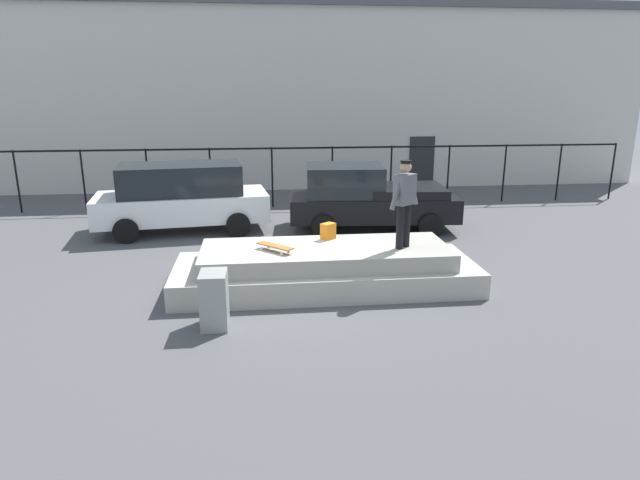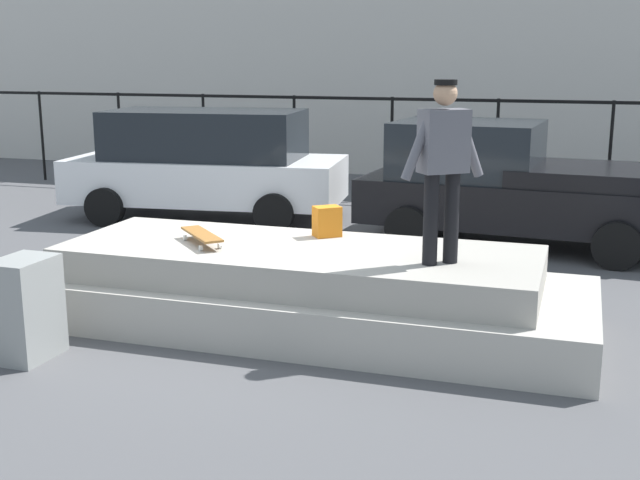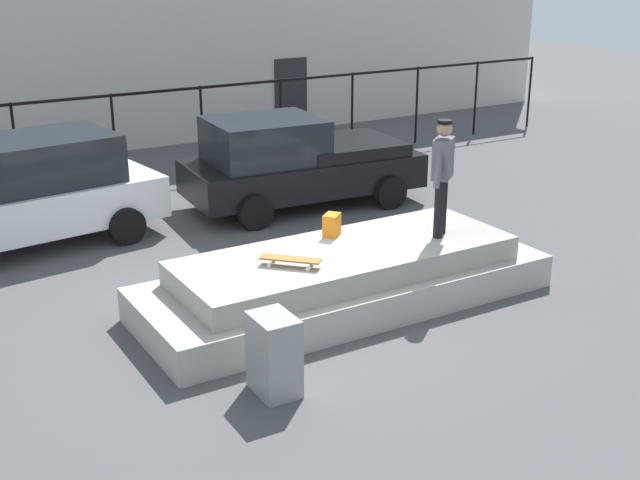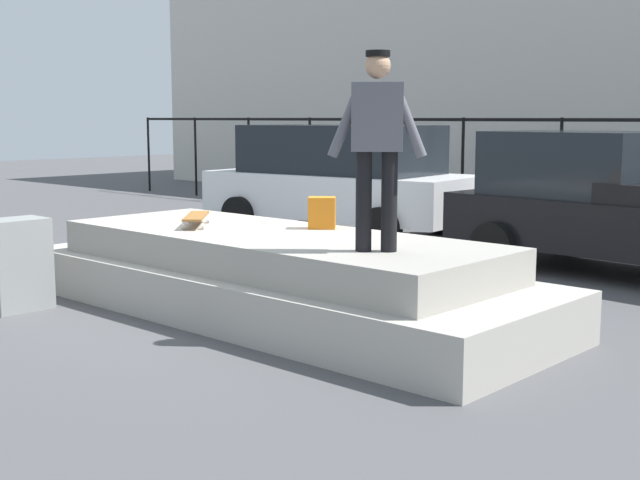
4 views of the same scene
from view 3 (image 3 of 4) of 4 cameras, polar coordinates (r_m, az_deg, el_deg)
The scene contains 10 objects.
ground_plane at distance 11.51m, azimuth -2.01°, elevation -5.04°, with size 60.00×60.00×0.00m, color #4C4C4F.
concrete_ledge at distance 11.67m, azimuth 1.80°, elevation -2.69°, with size 5.96×2.17×0.82m.
skateboarder at distance 11.89m, azimuth 8.53°, elevation 4.87°, with size 0.72×0.60×1.71m.
skateboard at distance 10.83m, azimuth -2.07°, elevation -1.36°, with size 0.72×0.73×0.12m.
backpack at distance 11.97m, azimuth 0.83°, elevation 1.05°, with size 0.28×0.20×0.33m, color orange.
car_white_hatchback_near at distance 14.64m, azimuth -20.22°, elevation 3.21°, with size 4.81×2.59×1.85m.
car_black_pickup_mid at distance 15.99m, azimuth -1.71°, elevation 5.47°, with size 4.72×2.43×1.80m.
utility_box at distance 9.34m, azimuth -3.22°, elevation -7.98°, with size 0.44×0.60×0.95m, color gray.
fence_row at distance 17.86m, azimuth -14.21°, elevation 7.87°, with size 24.06×0.06×1.98m.
warehouse_building at distance 23.53m, azimuth -19.39°, elevation 15.41°, with size 30.44×6.54×7.01m.
Camera 3 is at (-5.07, -9.16, 4.79)m, focal length 45.95 mm.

